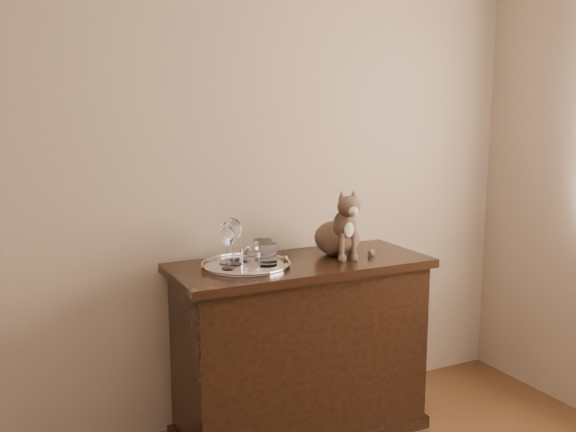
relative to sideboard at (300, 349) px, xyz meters
name	(u,v)px	position (x,y,z in m)	size (l,w,h in m)	color
wall_back	(151,152)	(-0.60, 0.31, 0.93)	(4.00, 0.10, 2.70)	tan
sideboard	(300,349)	(0.00, 0.00, 0.00)	(1.20, 0.50, 0.85)	black
tray	(246,266)	(-0.26, 0.02, 0.43)	(0.40, 0.40, 0.01)	silver
wine_glass_a	(226,243)	(-0.33, 0.09, 0.53)	(0.07, 0.07, 0.19)	white
wine_glass_b	(233,239)	(-0.28, 0.13, 0.53)	(0.07, 0.07, 0.20)	silver
wine_glass_c	(228,248)	(-0.35, 0.00, 0.53)	(0.07, 0.07, 0.19)	white
wine_glass_d	(233,242)	(-0.31, 0.05, 0.54)	(0.08, 0.08, 0.21)	silver
tumbler_a	(267,255)	(-0.18, -0.03, 0.48)	(0.09, 0.09, 0.10)	white
tumbler_b	(251,259)	(-0.28, -0.06, 0.48)	(0.08, 0.08, 0.09)	white
tumbler_c	(263,250)	(-0.16, 0.06, 0.48)	(0.09, 0.09, 0.10)	silver
cat	(337,221)	(0.22, 0.04, 0.59)	(0.32, 0.30, 0.33)	#493C2C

